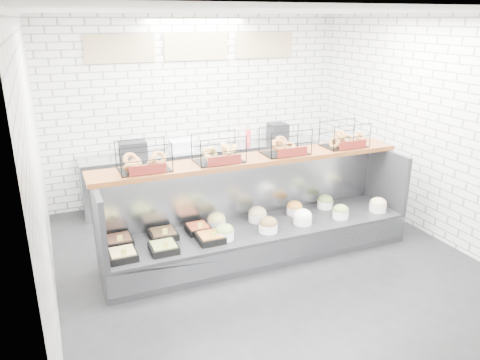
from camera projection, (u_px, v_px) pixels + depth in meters
name	position (u px, v px, depth m)	size (l,w,h in m)	color
ground	(269.00, 264.00, 5.90)	(5.50, 5.50, 0.00)	black
room_shell	(251.00, 93.00, 5.74)	(5.02, 5.51, 3.01)	white
display_case	(257.00, 230.00, 6.08)	(4.00, 0.90, 1.20)	black
bagel_shelf	(253.00, 149.00, 5.90)	(4.10, 0.50, 0.40)	#532A11
prep_counter	(205.00, 173.00, 7.85)	(4.00, 0.60, 1.20)	#93969B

